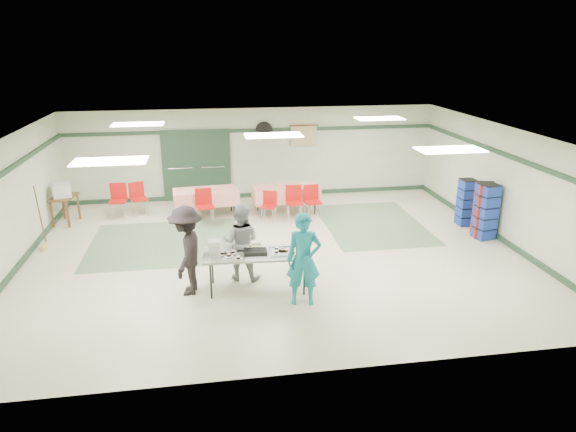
{
  "coord_description": "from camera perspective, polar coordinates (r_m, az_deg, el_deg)",
  "views": [
    {
      "loc": [
        -1.39,
        -10.69,
        4.58
      ],
      "look_at": [
        0.26,
        -0.3,
        0.97
      ],
      "focal_mm": 32.0,
      "sensor_mm": 36.0,
      "label": 1
    }
  ],
  "objects": [
    {
      "name": "floor",
      "position": [
        11.71,
        -1.51,
        -4.07
      ],
      "size": [
        11.0,
        11.0,
        0.0
      ],
      "primitive_type": "plane",
      "color": "beige",
      "rests_on": "ground"
    },
    {
      "name": "ceiling",
      "position": [
        10.94,
        -1.63,
        9.06
      ],
      "size": [
        11.0,
        11.0,
        0.0
      ],
      "primitive_type": "plane",
      "rotation": [
        3.14,
        0.0,
        0.0
      ],
      "color": "white",
      "rests_on": "wall_back"
    },
    {
      "name": "wall_back",
      "position": [
        15.59,
        -3.76,
        6.96
      ],
      "size": [
        11.0,
        0.0,
        11.0
      ],
      "primitive_type": "plane",
      "rotation": [
        1.57,
        0.0,
        0.0
      ],
      "color": "beige",
      "rests_on": "floor"
    },
    {
      "name": "wall_front",
      "position": [
        7.12,
        3.27,
        -8.06
      ],
      "size": [
        11.0,
        0.0,
        11.0
      ],
      "primitive_type": "plane",
      "rotation": [
        -1.57,
        0.0,
        0.0
      ],
      "color": "beige",
      "rests_on": "floor"
    },
    {
      "name": "wall_left",
      "position": [
        11.9,
        -28.84,
        0.79
      ],
      "size": [
        0.0,
        9.0,
        9.0
      ],
      "primitive_type": "plane",
      "rotation": [
        1.57,
        0.0,
        1.57
      ],
      "color": "beige",
      "rests_on": "floor"
    },
    {
      "name": "wall_right",
      "position": [
        13.12,
        23.03,
        3.18
      ],
      "size": [
        0.0,
        9.0,
        9.0
      ],
      "primitive_type": "plane",
      "rotation": [
        1.57,
        0.0,
        -1.57
      ],
      "color": "beige",
      "rests_on": "floor"
    },
    {
      "name": "trim_back",
      "position": [
        15.43,
        -3.81,
        9.48
      ],
      "size": [
        11.0,
        0.06,
        0.1
      ],
      "primitive_type": "cube",
      "color": "#203C29",
      "rests_on": "wall_back"
    },
    {
      "name": "baseboard_back",
      "position": [
        15.88,
        -3.65,
        2.38
      ],
      "size": [
        11.0,
        0.06,
        0.12
      ],
      "primitive_type": "cube",
      "color": "#203C29",
      "rests_on": "floor"
    },
    {
      "name": "trim_left",
      "position": [
        11.71,
        -29.24,
        4.05
      ],
      "size": [
        0.06,
        9.0,
        0.1
      ],
      "primitive_type": "cube",
      "rotation": [
        0.0,
        0.0,
        1.57
      ],
      "color": "#203C29",
      "rests_on": "wall_back"
    },
    {
      "name": "baseboard_left",
      "position": [
        12.3,
        -27.77,
        -4.92
      ],
      "size": [
        0.06,
        9.0,
        0.12
      ],
      "primitive_type": "cube",
      "rotation": [
        0.0,
        0.0,
        1.57
      ],
      "color": "#203C29",
      "rests_on": "floor"
    },
    {
      "name": "trim_right",
      "position": [
        12.95,
        23.31,
        6.15
      ],
      "size": [
        0.06,
        9.0,
        0.1
      ],
      "primitive_type": "cube",
      "rotation": [
        0.0,
        0.0,
        1.57
      ],
      "color": "#203C29",
      "rests_on": "wall_back"
    },
    {
      "name": "baseboard_right",
      "position": [
        13.48,
        22.22,
        -2.1
      ],
      "size": [
        0.06,
        9.0,
        0.12
      ],
      "primitive_type": "cube",
      "rotation": [
        0.0,
        0.0,
        1.57
      ],
      "color": "#203C29",
      "rests_on": "floor"
    },
    {
      "name": "green_patch_a",
      "position": [
        12.6,
        -13.48,
        -2.89
      ],
      "size": [
        3.5,
        3.0,
        0.01
      ],
      "primitive_type": "cube",
      "color": "#60805E",
      "rests_on": "floor"
    },
    {
      "name": "green_patch_b",
      "position": [
        13.68,
        9.35,
        -0.85
      ],
      "size": [
        2.5,
        3.5,
        0.01
      ],
      "primitive_type": "cube",
      "color": "#60805E",
      "rests_on": "floor"
    },
    {
      "name": "double_door_left",
      "position": [
        15.55,
        -11.84,
        5.44
      ],
      "size": [
        0.9,
        0.06,
        2.1
      ],
      "primitive_type": "cube",
      "color": "#939694",
      "rests_on": "floor"
    },
    {
      "name": "double_door_right",
      "position": [
        15.53,
        -8.33,
        5.63
      ],
      "size": [
        0.9,
        0.06,
        2.1
      ],
      "primitive_type": "cube",
      "color": "#939694",
      "rests_on": "floor"
    },
    {
      "name": "door_frame",
      "position": [
        15.52,
        -10.11,
        5.52
      ],
      "size": [
        2.0,
        0.03,
        2.15
      ],
      "primitive_type": "cube",
      "color": "#203C29",
      "rests_on": "floor"
    },
    {
      "name": "wall_fan",
      "position": [
        15.43,
        -2.67,
        9.5
      ],
      "size": [
        0.5,
        0.1,
        0.5
      ],
      "primitive_type": "cylinder",
      "rotation": [
        1.57,
        0.0,
        0.0
      ],
      "color": "black",
      "rests_on": "wall_back"
    },
    {
      "name": "scroll_banner",
      "position": [
        15.64,
        1.76,
        8.9
      ],
      "size": [
        0.8,
        0.02,
        0.6
      ],
      "primitive_type": "cube",
      "color": "tan",
      "rests_on": "wall_back"
    },
    {
      "name": "serving_table",
      "position": [
        9.79,
        -3.48,
        -4.29
      ],
      "size": [
        2.06,
        0.93,
        0.76
      ],
      "rotation": [
        0.0,
        0.0,
        -0.06
      ],
      "color": "#B9BAB4",
      "rests_on": "floor"
    },
    {
      "name": "sheet_tray_right",
      "position": [
        9.76,
        -0.23,
        -3.99
      ],
      "size": [
        0.63,
        0.49,
        0.02
      ],
      "primitive_type": "cube",
      "rotation": [
        0.0,
        0.0,
        -0.06
      ],
      "color": "silver",
      "rests_on": "serving_table"
    },
    {
      "name": "sheet_tray_mid",
      "position": [
        9.91,
        -4.58,
        -3.69
      ],
      "size": [
        0.59,
        0.46,
        0.02
      ],
      "primitive_type": "cube",
      "rotation": [
        0.0,
        0.0,
        -0.06
      ],
      "color": "silver",
      "rests_on": "serving_table"
    },
    {
      "name": "sheet_tray_left",
      "position": [
        9.61,
        -6.72,
        -4.52
      ],
      "size": [
        0.65,
        0.5,
        0.02
      ],
      "primitive_type": "cube",
      "rotation": [
        0.0,
        0.0,
        -0.06
      ],
      "color": "silver",
      "rests_on": "serving_table"
    },
    {
      "name": "baking_pan",
      "position": [
        9.71,
        -3.63,
        -3.98
      ],
      "size": [
        0.45,
        0.3,
        0.08
      ],
      "primitive_type": "cube",
      "rotation": [
        0.0,
        0.0,
        -0.06
      ],
      "color": "black",
      "rests_on": "serving_table"
    },
    {
      "name": "foam_box_stack",
      "position": [
        9.76,
        -8.16,
        -3.45
      ],
      "size": [
        0.24,
        0.22,
        0.26
      ],
      "primitive_type": "cube",
      "rotation": [
        0.0,
        0.0,
        -0.06
      ],
      "color": "white",
      "rests_on": "serving_table"
    },
    {
      "name": "volunteer_teal",
      "position": [
        9.21,
        1.75,
        -4.86
      ],
      "size": [
        0.69,
        0.51,
        1.72
      ],
      "primitive_type": "imported",
      "rotation": [
        0.0,
        0.0,
        -0.17
      ],
      "color": "teal",
      "rests_on": "floor"
    },
    {
      "name": "volunteer_grey",
      "position": [
        10.23,
        -5.24,
        -2.9
      ],
      "size": [
        0.91,
        0.8,
        1.57
      ],
      "primitive_type": "imported",
      "rotation": [
        0.0,
        0.0,
        2.82
      ],
      "color": "gray",
      "rests_on": "floor"
    },
    {
      "name": "volunteer_dark",
      "position": [
        9.77,
        -11.19,
        -3.8
      ],
      "size": [
        0.8,
        1.2,
        1.72
      ],
      "primitive_type": "imported",
      "rotation": [
        0.0,
        0.0,
        -1.72
      ],
      "color": "black",
      "rests_on": "floor"
    },
    {
      "name": "dining_table_a",
      "position": [
        14.25,
        -0.22,
        2.61
      ],
      "size": [
        1.85,
        0.9,
        0.77
      ],
      "rotation": [
        0.0,
        0.0,
        0.05
      ],
      "color": "red",
      "rests_on": "floor"
    },
    {
      "name": "dining_table_b",
      "position": [
        14.09,
        -9.1,
        2.18
      ],
      "size": [
        1.77,
        0.91,
        0.77
      ],
      "rotation": [
        0.0,
        0.0,
        0.09
      ],
      "color": "red",
      "rests_on": "floor"
    },
    {
      "name": "chair_a",
      "position": [
        13.74,
        0.66,
        1.94
      ],
      "size": [
        0.45,
        0.45,
        0.91
      ],
      "rotation": [
        0.0,
        0.0,
        -0.06
      ],
      "color": "red",
      "rests_on": "floor"
    },
    {
      "name": "chair_b",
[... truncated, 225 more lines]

